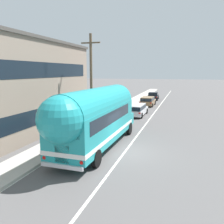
% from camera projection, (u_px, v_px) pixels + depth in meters
% --- Properties ---
extents(ground_plane, '(300.00, 300.00, 0.00)m').
position_uv_depth(ground_plane, '(125.00, 152.00, 15.36)').
color(ground_plane, '#565454').
extents(lane_markings, '(4.08, 80.00, 0.01)m').
position_uv_depth(lane_markings, '(135.00, 117.00, 27.19)').
color(lane_markings, silver).
rests_on(lane_markings, ground).
extents(sidewalk_slab, '(2.18, 90.00, 0.15)m').
position_uv_depth(sidewalk_slab, '(103.00, 118.00, 26.23)').
color(sidewalk_slab, '#ADA89E').
rests_on(sidewalk_slab, ground).
extents(utility_pole, '(1.80, 0.24, 8.50)m').
position_uv_depth(utility_pole, '(91.00, 80.00, 21.38)').
color(utility_pole, brown).
rests_on(utility_pole, ground).
extents(painted_bus, '(2.80, 11.78, 4.12)m').
position_uv_depth(painted_bus, '(95.00, 116.00, 15.37)').
color(painted_bus, teal).
rests_on(painted_bus, ground).
extents(car_lead, '(1.97, 4.76, 1.37)m').
position_uv_depth(car_lead, '(137.00, 109.00, 27.76)').
color(car_lead, silver).
rests_on(car_lead, ground).
extents(car_second, '(2.00, 4.46, 1.37)m').
position_uv_depth(car_second, '(148.00, 101.00, 35.87)').
color(car_second, olive).
rests_on(car_second, ground).
extents(car_third, '(2.02, 4.30, 1.37)m').
position_uv_depth(car_third, '(153.00, 96.00, 43.56)').
color(car_third, black).
rests_on(car_third, ground).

